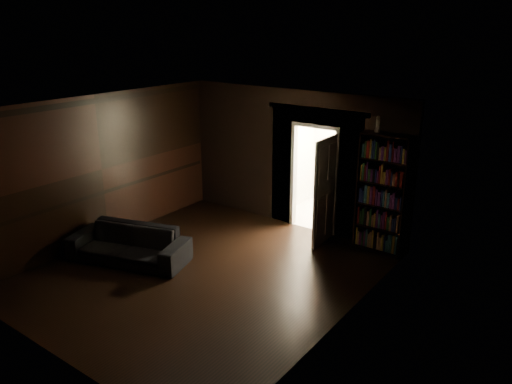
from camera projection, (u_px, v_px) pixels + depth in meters
ground at (204, 274)px, 8.41m from camera, size 5.50×5.50×0.00m
room_walls at (241, 164)px, 8.69m from camera, size 5.02×5.61×2.84m
kitchen_alcove at (340, 160)px, 10.69m from camera, size 2.20×1.80×2.60m
sofa at (128, 239)px, 8.76m from camera, size 2.28×1.50×0.81m
bookshelf at (382, 195)px, 8.91m from camera, size 0.95×0.54×2.20m
refrigerator at (365, 179)px, 10.72m from camera, size 0.90×0.85×1.65m
door at (325, 192)px, 9.28m from camera, size 0.10×0.85×2.05m
figurine at (378, 124)px, 8.66m from camera, size 0.11×0.11×0.28m
bottles at (365, 136)px, 10.35m from camera, size 0.65×0.12×0.26m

